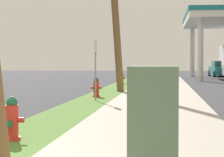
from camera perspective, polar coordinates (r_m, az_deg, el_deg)
fire_hydrant_nearest at (r=8.66m, az=-11.40°, el=-4.82°), size 0.42×0.38×0.74m
fire_hydrant_second at (r=19.07m, az=-1.82°, el=-1.15°), size 0.42×0.38×0.74m
fire_hydrant_third at (r=30.73m, az=1.13°, el=-0.00°), size 0.42×0.37×0.74m
utility_cabinet at (r=5.55m, az=4.78°, el=-5.66°), size 0.59×0.84×1.29m
street_sign_post at (r=17.11m, az=-1.91°, el=2.49°), size 0.05×0.36×2.12m
car_teal_by_near_pump at (r=51.31m, az=12.35°, el=1.01°), size 2.17×4.60×1.57m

